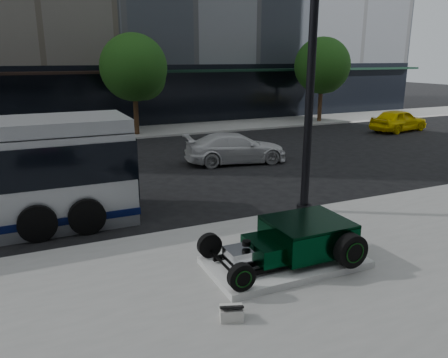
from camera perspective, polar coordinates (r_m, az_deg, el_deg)
name	(u,v)px	position (r m, az deg, el deg)	size (l,w,h in m)	color
ground	(203,203)	(13.96, -2.81, -3.16)	(120.00, 120.00, 0.00)	black
sidewalk_far	(117,133)	(27.11, -13.83, 5.80)	(70.00, 4.00, 0.12)	gray
street_trees	(136,70)	(26.08, -11.43, 13.77)	(29.80, 3.80, 5.70)	black
display_plinth	(285,262)	(9.76, 7.95, -10.70)	(3.40, 1.80, 0.15)	silver
hot_rod	(299,238)	(9.72, 9.74, -7.63)	(3.22, 2.00, 0.81)	black
info_plaque	(231,312)	(7.89, 0.98, -17.03)	(0.48, 0.42, 0.31)	silver
lamppost	(310,87)	(12.41, 11.19, 11.72)	(0.43, 0.43, 7.77)	black
white_sedan	(236,148)	(19.14, 1.54, 4.06)	(1.81, 4.46, 1.29)	silver
yellow_taxi	(399,120)	(29.46, 21.86, 7.13)	(1.63, 4.04, 1.38)	#E9CC00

